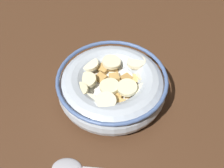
{
  "coord_description": "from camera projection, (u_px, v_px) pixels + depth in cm",
  "views": [
    {
      "loc": [
        23.77,
        -10.64,
        33.62
      ],
      "look_at": [
        0.0,
        0.0,
        3.0
      ],
      "focal_mm": 40.21,
      "sensor_mm": 36.0,
      "label": 1
    }
  ],
  "objects": [
    {
      "name": "cereal_bowl",
      "position": [
        112.0,
        85.0,
        0.4
      ],
      "size": [
        17.53,
        17.53,
        4.92
      ],
      "color": "#B2BCC6",
      "rests_on": "ground_plane"
    },
    {
      "name": "ground_plane",
      "position": [
        112.0,
        99.0,
        0.43
      ],
      "size": [
        110.18,
        110.18,
        2.0
      ],
      "primitive_type": "cube",
      "color": "#472B19"
    }
  ]
}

